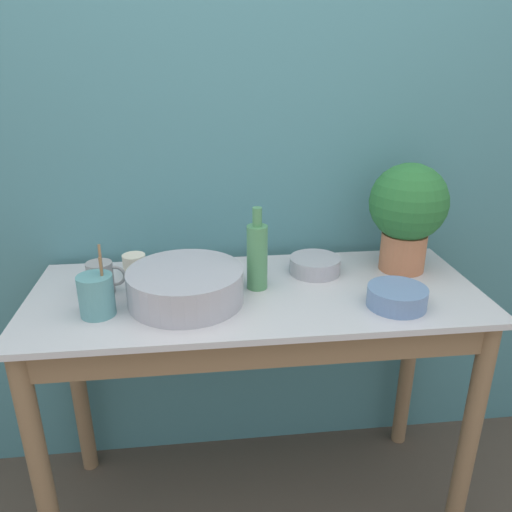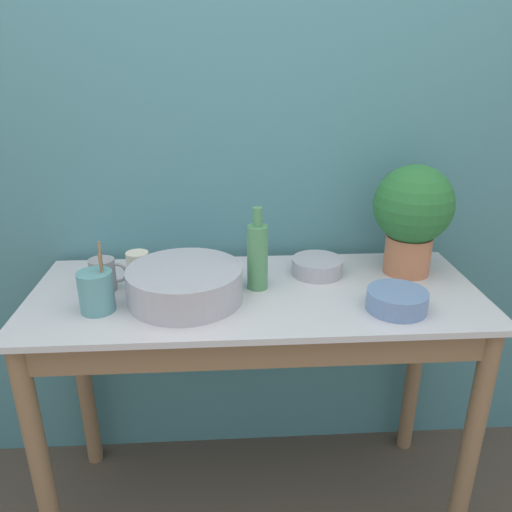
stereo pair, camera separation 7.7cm
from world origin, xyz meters
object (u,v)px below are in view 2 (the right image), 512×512
bowl_small_steel (317,266)px  utensil_cup (96,291)px  potted_plant (413,212)px  bowl_small_blue (397,300)px  bottle_tall (258,255)px  mug_cream (139,263)px  mug_grey (104,275)px  bowl_wash_large (185,284)px

bowl_small_steel → utensil_cup: (-0.69, -0.22, 0.03)m
potted_plant → bowl_small_steel: bearing=179.3°
utensil_cup → bowl_small_blue: bearing=-3.1°
bottle_tall → mug_cream: 0.43m
mug_grey → bowl_small_blue: (0.89, -0.19, -0.02)m
mug_grey → bowl_small_steel: size_ratio=0.69×
potted_plant → bowl_small_steel: potted_plant is taller
mug_grey → bowl_small_blue: mug_grey is taller
bowl_small_blue → bowl_wash_large: bearing=170.5°
potted_plant → mug_cream: 0.94m
bowl_wash_large → mug_cream: 0.27m
mug_cream → bowl_small_blue: 0.86m
bowl_small_steel → bowl_small_blue: bearing=-55.2°
potted_plant → mug_grey: size_ratio=3.10×
mug_cream → bowl_small_steel: 0.61m
bowl_small_blue → bottle_tall: bearing=156.3°
potted_plant → mug_grey: (-1.01, -0.08, -0.16)m
bowl_wash_large → bowl_small_blue: (0.63, -0.10, -0.02)m
bowl_wash_large → utensil_cup: utensil_cup is taller
bottle_tall → mug_grey: (-0.49, 0.02, -0.06)m
bottle_tall → utensil_cup: 0.50m
bowl_small_blue → mug_grey: bearing=167.9°
bowl_small_steel → utensil_cup: size_ratio=0.82×
potted_plant → utensil_cup: (-1.00, -0.22, -0.15)m
mug_grey → bottle_tall: bearing=-1.9°
bottle_tall → utensil_cup: bearing=-165.1°
bowl_small_blue → utensil_cup: 0.88m
mug_cream → utensil_cup: utensil_cup is taller
potted_plant → bowl_wash_large: size_ratio=1.06×
potted_plant → bowl_wash_large: (-0.75, -0.16, -0.16)m
bowl_small_steel → bowl_wash_large: bearing=-159.2°
bottle_tall → bowl_small_steel: bearing=24.2°
bowl_small_steel → potted_plant: bearing=-0.7°
bottle_tall → utensil_cup: size_ratio=1.26×
mug_grey → mug_cream: bearing=52.3°
mug_cream → potted_plant: bearing=-2.6°
mug_grey → bowl_wash_large: bearing=-18.3°
potted_plant → mug_cream: (-0.92, 0.04, -0.18)m
potted_plant → bowl_small_blue: bearing=-114.4°
bowl_wash_large → bowl_small_steel: bearing=20.8°
mug_cream → bowl_small_steel: size_ratio=0.63×
bottle_tall → mug_cream: bearing=161.5°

